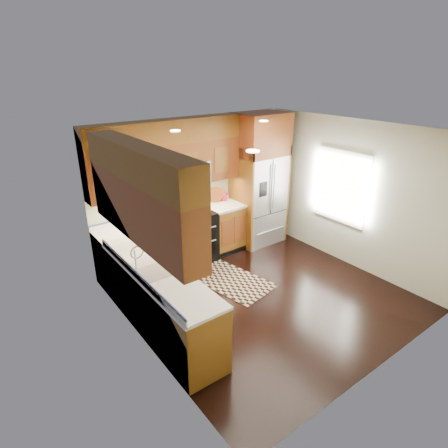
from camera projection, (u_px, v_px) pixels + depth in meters
ground at (263, 295)px, 6.01m from camera, size 4.00×4.00×0.00m
wall_back at (194, 188)px, 6.98m from camera, size 4.00×0.02×2.60m
wall_left at (141, 259)px, 4.40m from camera, size 0.02×4.00×2.60m
wall_right at (350, 195)px, 6.59m from camera, size 0.02×4.00×2.60m
window at (341, 187)px, 6.69m from camera, size 0.04×1.10×1.30m
base_cabinets at (166, 271)px, 5.82m from camera, size 2.85×3.00×0.90m
countertop at (169, 239)px, 5.80m from camera, size 2.86×3.01×0.04m
upper_cabinets at (158, 169)px, 5.39m from camera, size 2.85×3.00×1.15m
range at (193, 237)px, 6.92m from camera, size 0.76×0.67×0.95m
microwave at (187, 173)px, 6.55m from camera, size 0.76×0.40×0.42m
refrigerator at (259, 180)px, 7.41m from camera, size 0.98×0.75×2.60m
sink_faucet at (154, 268)px, 4.84m from camera, size 0.54×0.44×0.37m
rug at (231, 280)px, 6.41m from camera, size 1.08×1.52×0.01m
knife_block at (170, 212)px, 6.46m from camera, size 0.15×0.18×0.31m
utensil_crock at (224, 195)px, 7.34m from camera, size 0.14×0.14×0.34m
cutting_board at (216, 201)px, 7.31m from camera, size 0.41×0.41×0.02m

